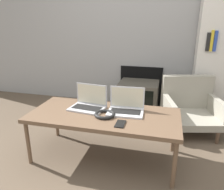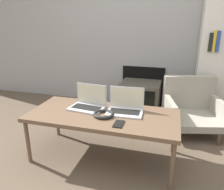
{
  "view_description": "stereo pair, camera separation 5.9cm",
  "coord_description": "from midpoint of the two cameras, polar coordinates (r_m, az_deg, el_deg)",
  "views": [
    {
      "loc": [
        0.53,
        -1.39,
        1.28
      ],
      "look_at": [
        0.0,
        0.67,
        0.54
      ],
      "focal_mm": 35.0,
      "sensor_mm": 36.0,
      "label": 1
    },
    {
      "loc": [
        0.59,
        -1.38,
        1.28
      ],
      "look_at": [
        0.0,
        0.67,
        0.54
      ],
      "focal_mm": 35.0,
      "sensor_mm": 36.0,
      "label": 2
    }
  ],
  "objects": [
    {
      "name": "tv",
      "position": [
        3.23,
        6.39,
        -0.34
      ],
      "size": [
        0.56,
        0.48,
        0.43
      ],
      "color": "#4C473D",
      "rests_on": "ground_plane"
    },
    {
      "name": "ground_plane",
      "position": [
        1.97,
        -6.19,
        -21.66
      ],
      "size": [
        14.0,
        14.0,
        0.0
      ],
      "primitive_type": "plane",
      "color": "brown"
    },
    {
      "name": "table",
      "position": [
        2.03,
        -2.95,
        -5.77
      ],
      "size": [
        1.37,
        0.62,
        0.46
      ],
      "color": "brown",
      "rests_on": "ground_plane"
    },
    {
      "name": "laptop_left",
      "position": [
        2.15,
        -6.88,
        -2.12
      ],
      "size": [
        0.35,
        0.26,
        0.22
      ],
      "rotation": [
        0.0,
        0.0,
        -0.12
      ],
      "color": "#B2B2B7",
      "rests_on": "table"
    },
    {
      "name": "phone",
      "position": [
        1.82,
        1.26,
        -7.54
      ],
      "size": [
        0.08,
        0.14,
        0.01
      ],
      "color": "black",
      "rests_on": "table"
    },
    {
      "name": "bookshelf",
      "position": [
        3.22,
        26.67,
        8.96
      ],
      "size": [
        0.69,
        0.32,
        1.66
      ],
      "color": "silver",
      "rests_on": "ground_plane"
    },
    {
      "name": "laptop_right",
      "position": [
        2.05,
        2.87,
        -3.06
      ],
      "size": [
        0.34,
        0.24,
        0.22
      ],
      "rotation": [
        0.0,
        0.0,
        0.05
      ],
      "color": "silver",
      "rests_on": "table"
    },
    {
      "name": "headphones",
      "position": [
        1.97,
        -2.78,
        -5.09
      ],
      "size": [
        0.19,
        0.19,
        0.03
      ],
      "color": "black",
      "rests_on": "table"
    },
    {
      "name": "wall_back",
      "position": [
        3.36,
        5.13,
        19.12
      ],
      "size": [
        7.0,
        0.08,
        2.6
      ],
      "color": "#999999",
      "rests_on": "ground_plane"
    },
    {
      "name": "armchair",
      "position": [
        2.83,
        19.06,
        -2.63
      ],
      "size": [
        0.75,
        0.73,
        0.63
      ],
      "rotation": [
        0.0,
        0.0,
        0.25
      ],
      "color": "gray",
      "rests_on": "ground_plane"
    }
  ]
}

